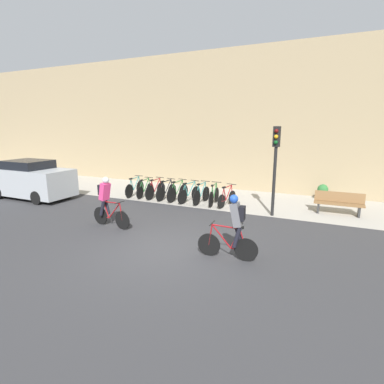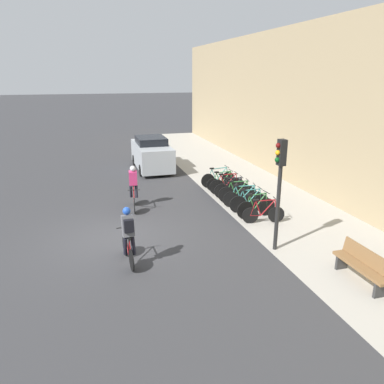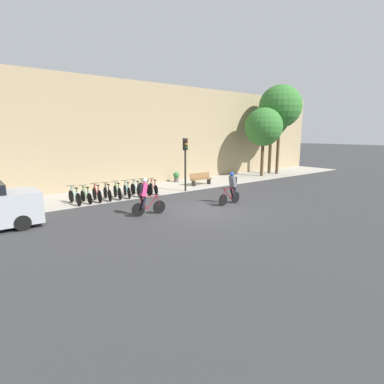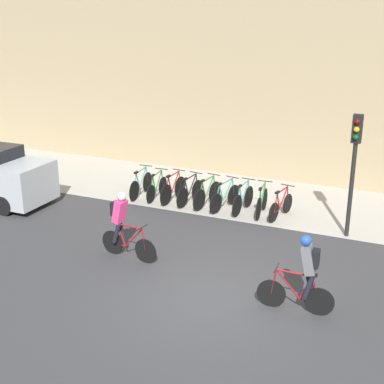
{
  "view_description": "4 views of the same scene",
  "coord_description": "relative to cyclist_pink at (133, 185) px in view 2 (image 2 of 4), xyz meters",
  "views": [
    {
      "loc": [
        4.01,
        -6.93,
        3.43
      ],
      "look_at": [
        -0.49,
        2.91,
        1.07
      ],
      "focal_mm": 28.0,
      "sensor_mm": 36.0,
      "label": 1
    },
    {
      "loc": [
        11.66,
        -0.71,
        5.23
      ],
      "look_at": [
        -0.49,
        2.79,
        1.24
      ],
      "focal_mm": 35.0,
      "sensor_mm": 36.0,
      "label": 2
    },
    {
      "loc": [
        -9.45,
        -10.93,
        3.75
      ],
      "look_at": [
        0.06,
        1.29,
        0.72
      ],
      "focal_mm": 28.0,
      "sensor_mm": 36.0,
      "label": 3
    },
    {
      "loc": [
        3.81,
        -9.72,
        6.06
      ],
      "look_at": [
        -1.41,
        2.03,
        1.65
      ],
      "focal_mm": 50.0,
      "sensor_mm": 36.0,
      "label": 4
    }
  ],
  "objects": [
    {
      "name": "kerb_strip",
      "position": [
        2.9,
        5.73,
        -0.94
      ],
      "size": [
        44.0,
        4.5,
        0.01
      ],
      "primitive_type": "cube",
      "color": "#A39E93",
      "rests_on": "ground"
    },
    {
      "name": "parked_bike_3",
      "position": [
        -0.06,
        4.32,
        -0.55
      ],
      "size": [
        0.46,
        1.62,
        0.97
      ],
      "color": "black",
      "rests_on": "ground"
    },
    {
      "name": "parked_bike_5",
      "position": [
        1.16,
        4.32,
        -0.55
      ],
      "size": [
        0.51,
        1.67,
        0.96
      ],
      "color": "black",
      "rests_on": "ground"
    },
    {
      "name": "traffic_light_pole",
      "position": [
        5.06,
        3.69,
        1.45
      ],
      "size": [
        0.26,
        0.3,
        3.45
      ],
      "color": "black",
      "rests_on": "ground"
    },
    {
      "name": "parked_bike_7",
      "position": [
        2.38,
        4.32,
        -0.54
      ],
      "size": [
        0.46,
        1.64,
        0.98
      ],
      "color": "black",
      "rests_on": "ground"
    },
    {
      "name": "building_facade",
      "position": [
        2.9,
        8.28,
        2.78
      ],
      "size": [
        44.0,
        0.6,
        7.45
      ],
      "primitive_type": "cube",
      "color": "#9E8966",
      "rests_on": "ground"
    },
    {
      "name": "parked_bike_8",
      "position": [
        2.99,
        4.32,
        -0.57
      ],
      "size": [
        0.46,
        1.56,
        0.94
      ],
      "color": "black",
      "rests_on": "ground"
    },
    {
      "name": "bench",
      "position": [
        7.43,
        4.95,
        -0.47
      ],
      "size": [
        1.83,
        0.44,
        0.89
      ],
      "color": "brown",
      "rests_on": "ground"
    },
    {
      "name": "parked_bike_4",
      "position": [
        0.55,
        4.32,
        -0.54
      ],
      "size": [
        0.46,
        1.66,
        0.98
      ],
      "color": "black",
      "rests_on": "ground"
    },
    {
      "name": "parked_bike_0",
      "position": [
        -1.89,
        4.32,
        -0.54
      ],
      "size": [
        0.46,
        1.75,
        0.98
      ],
      "color": "black",
      "rests_on": "ground"
    },
    {
      "name": "ground",
      "position": [
        2.9,
        -1.02,
        -0.95
      ],
      "size": [
        200.0,
        200.0,
        0.0
      ],
      "primitive_type": "plane",
      "color": "#333335"
    },
    {
      "name": "parked_car",
      "position": [
        -6.23,
        1.87,
        -0.05
      ],
      "size": [
        4.3,
        1.84,
        1.85
      ],
      "color": "#9EA3A8",
      "rests_on": "ground"
    },
    {
      "name": "parked_bike_1",
      "position": [
        -1.28,
        4.32,
        -0.56
      ],
      "size": [
        0.46,
        1.59,
        0.94
      ],
      "color": "black",
      "rests_on": "ground"
    },
    {
      "name": "cyclist_grey",
      "position": [
        4.83,
        -0.79,
        0.0
      ],
      "size": [
        1.63,
        0.46,
        1.75
      ],
      "color": "black",
      "rests_on": "ground"
    },
    {
      "name": "parked_bike_2",
      "position": [
        -0.67,
        4.32,
        -0.53
      ],
      "size": [
        0.46,
        1.67,
        0.99
      ],
      "color": "black",
      "rests_on": "ground"
    },
    {
      "name": "parked_bike_6",
      "position": [
        1.77,
        4.32,
        -0.54
      ],
      "size": [
        0.46,
        1.66,
        0.98
      ],
      "color": "black",
      "rests_on": "ground"
    },
    {
      "name": "cyclist_pink",
      "position": [
        0.0,
        0.0,
        0.0
      ],
      "size": [
        1.68,
        0.49,
        1.76
      ],
      "color": "black",
      "rests_on": "ground"
    }
  ]
}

